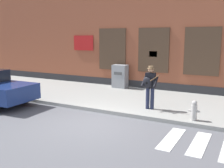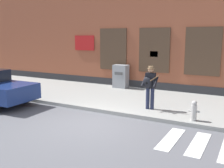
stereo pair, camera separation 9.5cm
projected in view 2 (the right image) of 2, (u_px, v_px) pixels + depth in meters
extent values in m
plane|color=#56565B|center=(93.00, 124.00, 9.14)|extent=(160.00, 160.00, 0.00)
cube|color=gray|center=(135.00, 100.00, 12.32)|extent=(28.00, 4.92, 0.15)
cube|color=brown|center=(166.00, 22.00, 15.51)|extent=(28.00, 4.00, 7.67)
cube|color=#28282B|center=(153.00, 87.00, 14.39)|extent=(28.00, 0.04, 0.55)
cube|color=#473323|center=(113.00, 49.00, 15.21)|extent=(1.72, 0.06, 2.38)
cube|color=black|center=(113.00, 49.00, 15.20)|extent=(1.60, 0.03, 2.26)
cube|color=#473323|center=(154.00, 50.00, 14.03)|extent=(1.72, 0.06, 2.38)
cube|color=black|center=(154.00, 50.00, 14.02)|extent=(1.60, 0.03, 2.26)
cube|color=#473323|center=(203.00, 51.00, 12.85)|extent=(1.72, 0.06, 2.38)
cube|color=black|center=(203.00, 51.00, 12.84)|extent=(1.60, 0.03, 2.26)
cube|color=red|center=(84.00, 43.00, 16.08)|extent=(1.40, 0.04, 0.90)
cube|color=yellow|center=(154.00, 54.00, 14.05)|extent=(0.44, 0.02, 0.30)
cube|color=silver|center=(171.00, 139.00, 7.76)|extent=(0.42, 1.90, 0.01)
cube|color=silver|center=(199.00, 144.00, 7.39)|extent=(0.42, 1.90, 0.01)
cube|color=silver|center=(34.00, 90.00, 11.19)|extent=(0.06, 0.24, 0.12)
cube|color=silver|center=(13.00, 95.00, 10.20)|extent=(0.06, 0.24, 0.12)
cylinder|color=black|center=(25.00, 96.00, 11.95)|extent=(0.66, 0.25, 0.66)
cylinder|color=#1E233D|center=(152.00, 99.00, 10.36)|extent=(0.15, 0.15, 0.85)
cylinder|color=#1E233D|center=(148.00, 98.00, 10.42)|extent=(0.15, 0.15, 0.85)
cube|color=black|center=(151.00, 80.00, 10.27)|extent=(0.39, 0.24, 0.60)
sphere|color=#9E7051|center=(151.00, 70.00, 10.19)|extent=(0.22, 0.22, 0.22)
cylinder|color=olive|center=(151.00, 69.00, 10.18)|extent=(0.27, 0.28, 0.02)
cylinder|color=olive|center=(151.00, 67.00, 10.18)|extent=(0.18, 0.18, 0.09)
cylinder|color=black|center=(156.00, 82.00, 10.09)|extent=(0.12, 0.52, 0.39)
cylinder|color=black|center=(144.00, 81.00, 10.28)|extent=(0.12, 0.52, 0.39)
ellipsoid|color=black|center=(147.00, 83.00, 10.15)|extent=(0.37, 0.14, 0.44)
cylinder|color=black|center=(147.00, 83.00, 10.10)|extent=(0.09, 0.02, 0.09)
cylinder|color=brown|center=(154.00, 79.00, 10.00)|extent=(0.47, 0.07, 0.34)
cube|color=gray|center=(121.00, 76.00, 14.77)|extent=(0.81, 0.53, 1.29)
cube|color=#4C4C4C|center=(119.00, 73.00, 14.49)|extent=(0.49, 0.02, 0.16)
cylinder|color=#B2ADA8|center=(194.00, 113.00, 8.97)|extent=(0.20, 0.20, 0.55)
sphere|color=#B2ADA8|center=(194.00, 103.00, 8.91)|extent=(0.18, 0.18, 0.18)
cylinder|color=#B2ADA8|center=(190.00, 111.00, 9.03)|extent=(0.10, 0.07, 0.07)
cylinder|color=#B2ADA8|center=(198.00, 112.00, 8.90)|extent=(0.10, 0.07, 0.07)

